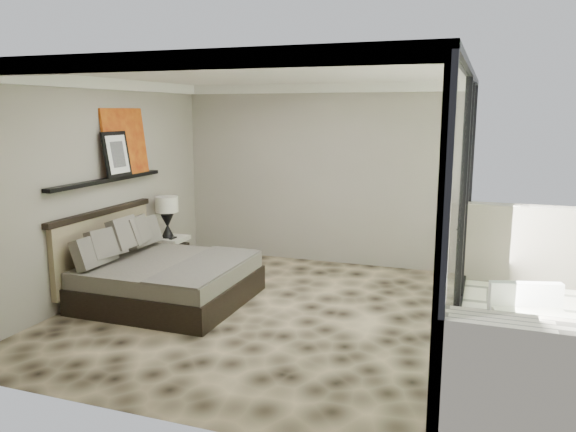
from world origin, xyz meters
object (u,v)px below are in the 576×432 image
(nightstand, at_px, (171,255))
(lounger, at_px, (546,344))
(bed, at_px, (162,276))
(table_lamp, at_px, (167,211))

(nightstand, height_order, lounger, lounger)
(bed, distance_m, lounger, 4.47)
(bed, relative_size, lounger, 1.18)
(bed, xyz_separation_m, lounger, (4.46, -0.31, -0.14))
(nightstand, bearing_deg, table_lamp, -112.96)
(lounger, bearing_deg, table_lamp, 148.46)
(bed, relative_size, nightstand, 4.22)
(bed, bearing_deg, nightstand, 116.86)
(nightstand, xyz_separation_m, lounger, (5.09, -1.55, -0.05))
(table_lamp, bearing_deg, lounger, -16.54)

